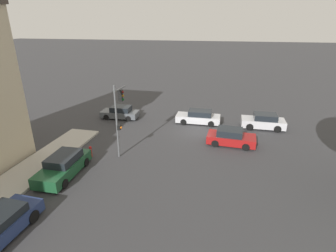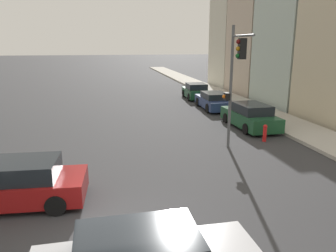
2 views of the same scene
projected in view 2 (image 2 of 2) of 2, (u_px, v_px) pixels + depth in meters
The scene contains 9 objects.
ground_plane at pixel (124, 233), 8.97m from camera, with size 300.00×300.00×0.00m, color #333335.
sidewalk_strip at pixel (194, 83), 42.01m from camera, with size 2.97×60.00×0.18m.
rowhouse_backdrop at pixel (287, 33), 29.40m from camera, with size 7.51×25.03×12.91m.
traffic_signal at pixel (235, 71), 15.06m from camera, with size 0.57×2.35×5.88m.
crossing_car_2 at pixel (20, 184), 10.45m from camera, with size 4.28×2.22×1.46m.
parked_car_0 at pixel (250, 116), 20.05m from camera, with size 2.14×4.78×1.51m.
parked_car_1 at pixel (214, 101), 25.80m from camera, with size 2.10×4.72×1.34m.
parked_car_2 at pixel (196, 91), 30.69m from camera, with size 2.13×3.99×1.45m.
fire_hydrant at pixel (265, 133), 17.25m from camera, with size 0.22×0.22×0.92m.
Camera 2 is at (-0.37, -8.06, 5.03)m, focal length 35.00 mm.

